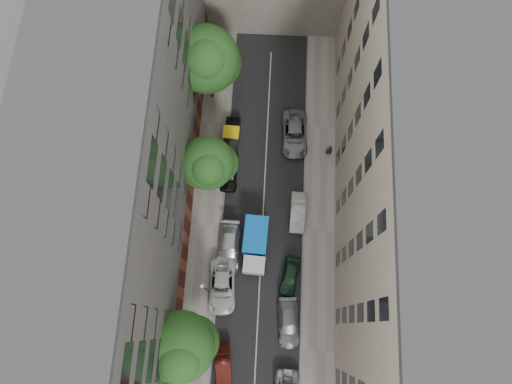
# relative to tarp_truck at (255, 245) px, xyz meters

# --- Properties ---
(ground) EXTENTS (120.00, 120.00, 0.00)m
(ground) POSITION_rel_tarp_truck_xyz_m (0.60, 1.90, -1.36)
(ground) COLOR #4C4C49
(ground) RESTS_ON ground
(road_surface) EXTENTS (8.00, 44.00, 0.02)m
(road_surface) POSITION_rel_tarp_truck_xyz_m (0.60, 1.90, -1.35)
(road_surface) COLOR black
(road_surface) RESTS_ON ground
(sidewalk_left) EXTENTS (3.00, 44.00, 0.15)m
(sidewalk_left) POSITION_rel_tarp_truck_xyz_m (-4.90, 1.90, -1.28)
(sidewalk_left) COLOR gray
(sidewalk_left) RESTS_ON ground
(sidewalk_right) EXTENTS (3.00, 44.00, 0.15)m
(sidewalk_right) POSITION_rel_tarp_truck_xyz_m (6.10, 1.90, -1.28)
(sidewalk_right) COLOR gray
(sidewalk_right) RESTS_ON ground
(building_left) EXTENTS (8.00, 44.00, 20.00)m
(building_left) POSITION_rel_tarp_truck_xyz_m (-10.40, 1.90, 8.64)
(building_left) COLOR #454240
(building_left) RESTS_ON ground
(building_right) EXTENTS (8.00, 44.00, 20.00)m
(building_right) POSITION_rel_tarp_truck_xyz_m (11.60, 1.90, 8.64)
(building_right) COLOR #BFAE94
(building_right) RESTS_ON ground
(tarp_truck) EXTENTS (2.33, 5.42, 2.46)m
(tarp_truck) POSITION_rel_tarp_truck_xyz_m (0.00, 0.00, 0.00)
(tarp_truck) COLOR black
(tarp_truck) RESTS_ON ground
(car_left_1) EXTENTS (1.83, 4.02, 1.28)m
(car_left_1) POSITION_rel_tarp_truck_xyz_m (-2.25, -10.74, -0.72)
(car_left_1) COLOR #4A140E
(car_left_1) RESTS_ON ground
(car_left_2) EXTENTS (2.67, 5.42, 1.48)m
(car_left_2) POSITION_rel_tarp_truck_xyz_m (-2.85, -3.90, -0.62)
(car_left_2) COLOR silver
(car_left_2) RESTS_ON ground
(car_left_3) EXTENTS (2.11, 5.07, 1.46)m
(car_left_3) POSITION_rel_tarp_truck_xyz_m (-2.50, -0.30, -0.63)
(car_left_3) COLOR #BCBDC2
(car_left_3) RESTS_ON ground
(car_left_4) EXTENTS (1.77, 4.26, 1.44)m
(car_left_4) POSITION_rel_tarp_truck_xyz_m (-3.00, 7.30, -0.64)
(car_left_4) COLOR black
(car_left_4) RESTS_ON ground
(car_left_5) EXTENTS (1.61, 4.24, 1.38)m
(car_left_5) POSITION_rel_tarp_truck_xyz_m (-3.00, 11.12, -0.67)
(car_left_5) COLOR black
(car_left_5) RESTS_ON ground
(car_right_1) EXTENTS (2.20, 4.66, 1.31)m
(car_right_1) POSITION_rel_tarp_truck_xyz_m (3.40, -6.90, -0.70)
(car_right_1) COLOR slate
(car_right_1) RESTS_ON ground
(car_right_2) EXTENTS (2.18, 4.03, 1.30)m
(car_right_2) POSITION_rel_tarp_truck_xyz_m (3.40, -2.70, -0.71)
(car_right_2) COLOR #15301D
(car_right_2) RESTS_ON ground
(car_right_3) EXTENTS (1.50, 4.06, 1.33)m
(car_right_3) POSITION_rel_tarp_truck_xyz_m (3.95, 3.50, -0.69)
(car_right_3) COLOR silver
(car_right_3) RESTS_ON ground
(car_right_4) EXTENTS (2.69, 5.47, 1.49)m
(car_right_4) POSITION_rel_tarp_truck_xyz_m (3.40, 11.70, -0.61)
(car_right_4) COLOR gray
(car_right_4) RESTS_ON ground
(tree_near) EXTENTS (5.73, 5.52, 9.09)m
(tree_near) POSITION_rel_tarp_truck_xyz_m (-5.22, -9.26, 4.81)
(tree_near) COLOR #382619
(tree_near) RESTS_ON sidewalk_left
(tree_mid) EXTENTS (5.17, 4.88, 7.97)m
(tree_mid) POSITION_rel_tarp_truck_xyz_m (-4.46, 6.23, 4.06)
(tree_mid) COLOR #382619
(tree_mid) RESTS_ON sidewalk_left
(tree_far) EXTENTS (6.42, 6.31, 10.18)m
(tree_far) POSITION_rel_tarp_truck_xyz_m (-5.29, 15.79, 5.49)
(tree_far) COLOR #382619
(tree_far) RESTS_ON sidewalk_left
(lamp_post) EXTENTS (0.36, 0.36, 6.38)m
(lamp_post) POSITION_rel_tarp_truck_xyz_m (-4.05, -4.48, 2.73)
(lamp_post) COLOR #195923
(lamp_post) RESTS_ON sidewalk_left
(pedestrian) EXTENTS (0.75, 0.54, 1.91)m
(pedestrian) POSITION_rel_tarp_truck_xyz_m (6.88, 9.93, -0.25)
(pedestrian) COLOR black
(pedestrian) RESTS_ON sidewalk_right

